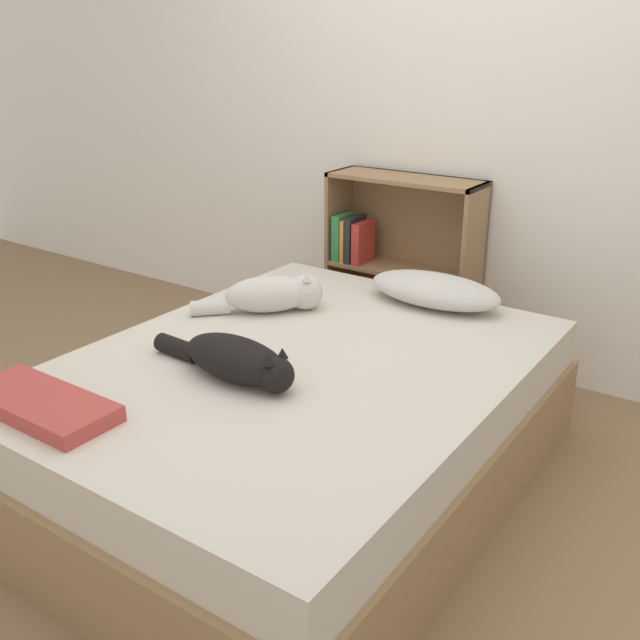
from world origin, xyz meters
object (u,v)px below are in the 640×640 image
bed (298,422)px  cat_light (275,294)px  cat_dark (237,360)px  bookshelf (400,263)px  pillow (435,290)px

bed → cat_light: cat_light is taller
cat_light → cat_dark: 0.63m
cat_light → bookshelf: size_ratio=0.47×
cat_light → pillow: bearing=-4.0°
bed → pillow: bearing=79.2°
pillow → bookshelf: 0.65m
cat_light → cat_dark: (0.28, -0.56, -0.00)m
cat_dark → pillow: bearing=80.6°
pillow → cat_dark: bearing=-102.3°
pillow → cat_light: 0.66m
cat_dark → bookshelf: size_ratio=0.66×
bed → bookshelf: size_ratio=2.04×
pillow → cat_dark: 1.02m
pillow → cat_light: (-0.50, -0.43, 0.01)m
pillow → bookshelf: bearing=131.2°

